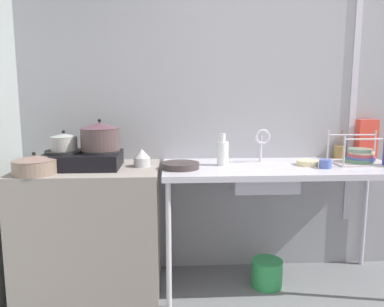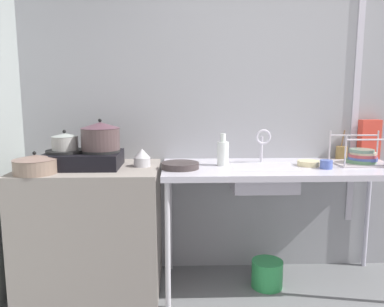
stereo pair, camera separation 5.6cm
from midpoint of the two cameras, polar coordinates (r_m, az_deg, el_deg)
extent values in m
cube|color=#9A9CA0|center=(3.17, 16.21, 6.42)|extent=(5.13, 0.10, 2.59)
cube|color=silver|center=(3.28, 24.05, 8.35)|extent=(0.05, 0.01, 2.07)
cube|color=gray|center=(2.86, -14.29, -10.99)|extent=(0.97, 0.67, 0.91)
cube|color=silver|center=(2.78, 13.86, -2.25)|extent=(1.69, 0.67, 0.04)
cylinder|color=silver|center=(2.53, -3.04, -13.90)|extent=(0.04, 0.04, 0.87)
cylinder|color=silver|center=(3.08, -2.84, -9.65)|extent=(0.04, 0.04, 0.87)
cylinder|color=silver|center=(3.46, 25.34, -8.45)|extent=(0.04, 0.04, 0.87)
cube|color=black|center=(2.74, -15.49, -0.93)|extent=(0.52, 0.38, 0.11)
cylinder|color=black|center=(2.76, -18.04, 0.34)|extent=(0.26, 0.26, 0.02)
cylinder|color=black|center=(2.71, -13.00, 0.38)|extent=(0.26, 0.26, 0.02)
cylinder|color=#A4A19B|center=(2.76, -18.09, 1.50)|extent=(0.18, 0.18, 0.10)
cone|color=#9BA49D|center=(2.75, -18.15, 2.71)|extent=(0.18, 0.18, 0.02)
sphere|color=black|center=(2.75, -18.18, 3.18)|extent=(0.02, 0.02, 0.02)
cylinder|color=#4C3A3A|center=(2.69, -13.06, 2.16)|extent=(0.26, 0.26, 0.15)
cone|color=#563742|center=(2.68, -13.13, 4.20)|extent=(0.27, 0.27, 0.04)
sphere|color=black|center=(2.68, -13.16, 4.89)|extent=(0.02, 0.02, 0.02)
cylinder|color=#846C5C|center=(2.63, -22.03, -1.82)|extent=(0.27, 0.27, 0.09)
cone|color=#7F6459|center=(2.62, -22.11, -0.50)|extent=(0.28, 0.28, 0.03)
sphere|color=black|center=(2.61, -22.14, 0.06)|extent=(0.02, 0.02, 0.02)
cylinder|color=silver|center=(2.70, -6.94, -1.26)|extent=(0.12, 0.12, 0.06)
cone|color=silver|center=(2.69, -6.97, 0.07)|extent=(0.11, 0.11, 0.06)
cube|color=silver|center=(2.76, 11.33, -3.68)|extent=(0.45, 0.29, 0.17)
cylinder|color=silver|center=(2.90, 11.00, 0.65)|extent=(0.02, 0.02, 0.20)
torus|color=silver|center=(2.84, 11.28, 2.46)|extent=(0.11, 0.02, 0.11)
cylinder|color=#393030|center=(2.61, -1.19, -1.82)|extent=(0.26, 0.26, 0.04)
cylinder|color=#BFB5BC|center=(2.83, 22.70, 0.29)|extent=(0.01, 0.01, 0.23)
cylinder|color=#BFB5BC|center=(3.07, 20.58, 1.06)|extent=(0.01, 0.01, 0.23)
cylinder|color=#BFB5BC|center=(3.23, 26.65, 1.05)|extent=(0.01, 0.01, 0.23)
cylinder|color=#BFB5BC|center=(2.90, 26.13, 1.89)|extent=(0.37, 0.01, 0.01)
cylinder|color=#BFB5BC|center=(3.14, 23.78, 2.53)|extent=(0.37, 0.01, 0.01)
cube|color=#BAB0B3|center=(3.04, 24.67, -1.36)|extent=(0.39, 0.30, 0.01)
cylinder|color=#619368|center=(3.04, 24.59, -1.03)|extent=(0.21, 0.21, 0.02)
cylinder|color=#4E63AD|center=(3.04, 24.86, -0.70)|extent=(0.20, 0.20, 0.02)
cylinder|color=#B9484E|center=(3.04, 24.85, -0.30)|extent=(0.19, 0.19, 0.02)
cylinder|color=beige|center=(3.04, 24.91, 0.01)|extent=(0.18, 0.18, 0.02)
cylinder|color=gray|center=(3.02, 24.76, 0.39)|extent=(0.17, 0.17, 0.02)
cylinder|color=#4D63B4|center=(2.77, 20.16, -1.55)|extent=(0.09, 0.09, 0.06)
cylinder|color=beige|center=(2.84, 17.74, -1.40)|extent=(0.16, 0.16, 0.04)
cylinder|color=white|center=(2.72, 5.27, -0.02)|extent=(0.08, 0.08, 0.17)
cylinder|color=white|center=(2.70, 5.31, 2.40)|extent=(0.04, 0.04, 0.06)
cube|color=#D53E2F|center=(3.30, 25.63, 1.93)|extent=(0.17, 0.08, 0.31)
cylinder|color=olive|center=(3.21, 22.10, 0.11)|extent=(0.09, 0.09, 0.10)
cylinder|color=olive|center=(3.20, 22.19, 1.53)|extent=(0.03, 0.04, 0.20)
cylinder|color=green|center=(2.99, 11.82, -17.36)|extent=(0.23, 0.23, 0.20)
camera|label=1|loc=(0.03, -89.40, 0.10)|focal=35.32mm
camera|label=2|loc=(0.03, 90.60, -0.10)|focal=35.32mm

